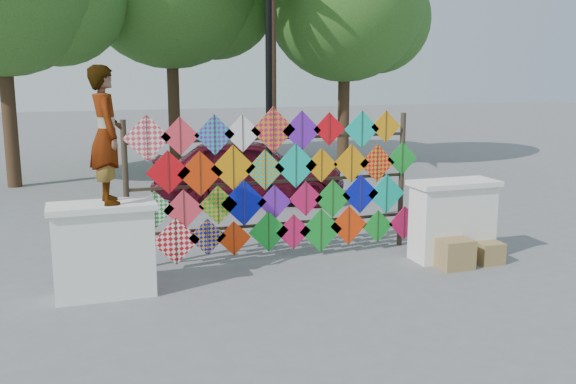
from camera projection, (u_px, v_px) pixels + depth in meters
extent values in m
plane|color=slate|center=(290.00, 271.00, 9.75)|extent=(80.00, 80.00, 0.00)
cube|color=white|center=(104.00, 253.00, 8.60)|extent=(1.30, 0.55, 1.20)
cube|color=white|center=(102.00, 206.00, 8.48)|extent=(1.40, 0.65, 0.08)
cube|color=white|center=(452.00, 222.00, 10.30)|extent=(1.30, 0.55, 1.20)
cube|color=white|center=(454.00, 183.00, 10.18)|extent=(1.40, 0.65, 0.08)
cylinder|color=#32271B|center=(126.00, 197.00, 9.55)|extent=(0.09, 0.09, 2.30)
cylinder|color=#32271B|center=(401.00, 180.00, 11.00)|extent=(0.09, 0.09, 2.30)
cube|color=#32271B|center=(274.00, 224.00, 10.39)|extent=(4.60, 0.04, 0.04)
cube|color=#32271B|center=(273.00, 182.00, 10.26)|extent=(4.60, 0.04, 0.04)
cube|color=#32271B|center=(273.00, 138.00, 10.12)|extent=(4.60, 0.04, 0.04)
cube|color=white|center=(147.00, 138.00, 9.43)|extent=(0.71, 0.01, 0.71)
cube|color=#32271B|center=(147.00, 138.00, 9.42)|extent=(0.01, 0.01, 0.69)
cube|color=#F93649|center=(180.00, 136.00, 9.59)|extent=(0.59, 0.01, 0.59)
cube|color=#32271B|center=(180.00, 136.00, 9.57)|extent=(0.01, 0.01, 0.58)
cube|color=#6A19BD|center=(215.00, 135.00, 9.75)|extent=(0.63, 0.01, 0.63)
cube|color=#32271B|center=(215.00, 135.00, 9.74)|extent=(0.01, 0.01, 0.62)
cube|color=white|center=(243.00, 133.00, 9.89)|extent=(0.59, 0.01, 0.59)
cube|color=#32271B|center=(243.00, 133.00, 9.88)|extent=(0.01, 0.01, 0.58)
cube|color=orange|center=(273.00, 130.00, 10.03)|extent=(0.73, 0.01, 0.73)
cube|color=#32271B|center=(273.00, 130.00, 10.02)|extent=(0.01, 0.01, 0.72)
cube|color=#6A19BD|center=(302.00, 131.00, 10.19)|extent=(0.65, 0.01, 0.65)
cube|color=#32271B|center=(302.00, 131.00, 10.18)|extent=(0.01, 0.01, 0.64)
cube|color=red|center=(329.00, 129.00, 10.34)|extent=(0.55, 0.01, 0.55)
cube|color=#32271B|center=(330.00, 129.00, 10.32)|extent=(0.01, 0.01, 0.54)
cube|color=#0CC1A4|center=(362.00, 129.00, 10.52)|extent=(0.63, 0.01, 0.63)
cube|color=#32271B|center=(362.00, 129.00, 10.51)|extent=(0.01, 0.01, 0.61)
cube|color=orange|center=(386.00, 127.00, 10.65)|extent=(0.54, 0.01, 0.54)
cube|color=#32271B|center=(386.00, 127.00, 10.64)|extent=(0.01, 0.01, 0.54)
cube|color=red|center=(168.00, 172.00, 9.59)|extent=(0.67, 0.01, 0.67)
cube|color=#32271B|center=(168.00, 172.00, 9.57)|extent=(0.01, 0.01, 0.66)
cube|color=#EA3307|center=(200.00, 174.00, 9.75)|extent=(0.70, 0.01, 0.70)
cube|color=#32271B|center=(200.00, 174.00, 9.73)|extent=(0.01, 0.01, 0.69)
cube|color=orange|center=(233.00, 168.00, 9.90)|extent=(0.72, 0.01, 0.72)
cube|color=#32271B|center=(233.00, 168.00, 9.89)|extent=(0.01, 0.01, 0.70)
cube|color=#0CC1A4|center=(265.00, 170.00, 10.07)|extent=(0.65, 0.01, 0.65)
cube|color=#32271B|center=(265.00, 170.00, 10.06)|extent=(0.01, 0.01, 0.63)
cube|color=#0CC1A4|center=(296.00, 166.00, 10.22)|extent=(0.72, 0.01, 0.72)
cube|color=#32271B|center=(296.00, 166.00, 10.21)|extent=(0.01, 0.01, 0.71)
cube|color=orange|center=(322.00, 165.00, 10.36)|extent=(0.56, 0.01, 0.56)
cube|color=#32271B|center=(322.00, 165.00, 10.35)|extent=(0.01, 0.01, 0.55)
cube|color=orange|center=(351.00, 163.00, 10.53)|extent=(0.64, 0.01, 0.64)
cube|color=#32271B|center=(352.00, 163.00, 10.52)|extent=(0.01, 0.01, 0.63)
cube|color=red|center=(377.00, 163.00, 10.68)|extent=(0.64, 0.01, 0.64)
cube|color=#32271B|center=(378.00, 163.00, 10.67)|extent=(0.01, 0.01, 0.63)
cube|color=#129427|center=(402.00, 158.00, 10.81)|extent=(0.56, 0.01, 0.56)
cube|color=#32271B|center=(402.00, 159.00, 10.80)|extent=(0.01, 0.01, 0.55)
cube|color=white|center=(155.00, 210.00, 9.58)|extent=(0.58, 0.01, 0.58)
cube|color=#32271B|center=(155.00, 210.00, 9.57)|extent=(0.01, 0.01, 0.57)
cube|color=#F93649|center=(184.00, 210.00, 9.72)|extent=(0.63, 0.01, 0.63)
cube|color=#32271B|center=(184.00, 210.00, 9.71)|extent=(0.01, 0.01, 0.62)
cube|color=#129427|center=(218.00, 205.00, 9.88)|extent=(0.62, 0.01, 0.62)
cube|color=#32271B|center=(218.00, 205.00, 9.87)|extent=(0.01, 0.01, 0.61)
cube|color=#070FAE|center=(244.00, 203.00, 10.01)|extent=(0.74, 0.01, 0.74)
cube|color=#32271B|center=(244.00, 203.00, 10.00)|extent=(0.01, 0.01, 0.72)
cube|color=#6A19BD|center=(275.00, 202.00, 10.18)|extent=(0.57, 0.01, 0.57)
cube|color=#32271B|center=(275.00, 203.00, 10.16)|extent=(0.01, 0.01, 0.56)
cube|color=#CC134D|center=(306.00, 199.00, 10.34)|extent=(0.58, 0.01, 0.58)
cube|color=#32271B|center=(306.00, 199.00, 10.33)|extent=(0.01, 0.01, 0.57)
cube|color=#129427|center=(333.00, 199.00, 10.49)|extent=(0.64, 0.01, 0.64)
cube|color=#32271B|center=(333.00, 199.00, 10.48)|extent=(0.01, 0.01, 0.62)
cube|color=#070FAE|center=(360.00, 194.00, 10.64)|extent=(0.66, 0.01, 0.66)
cube|color=#32271B|center=(361.00, 194.00, 10.63)|extent=(0.01, 0.01, 0.65)
cube|color=#0CC1A4|center=(386.00, 194.00, 10.79)|extent=(0.68, 0.01, 0.68)
cube|color=#32271B|center=(387.00, 194.00, 10.78)|extent=(0.01, 0.01, 0.66)
cube|color=red|center=(176.00, 241.00, 9.73)|extent=(0.74, 0.01, 0.74)
cube|color=#32271B|center=(176.00, 241.00, 9.72)|extent=(0.01, 0.01, 0.72)
cube|color=orange|center=(207.00, 237.00, 9.88)|extent=(0.59, 0.01, 0.59)
cube|color=#32271B|center=(208.00, 237.00, 9.87)|extent=(0.01, 0.01, 0.58)
cube|color=#EA3307|center=(234.00, 238.00, 10.02)|extent=(0.56, 0.01, 0.56)
cube|color=#32271B|center=(234.00, 238.00, 10.01)|extent=(0.01, 0.01, 0.55)
cube|color=#129427|center=(269.00, 232.00, 10.19)|extent=(0.66, 0.01, 0.66)
cube|color=#32271B|center=(269.00, 232.00, 10.18)|extent=(0.01, 0.01, 0.65)
cube|color=#CC134D|center=(294.00, 232.00, 10.33)|extent=(0.59, 0.01, 0.59)
cube|color=#32271B|center=(294.00, 232.00, 10.32)|extent=(0.01, 0.01, 0.58)
cube|color=#129427|center=(321.00, 230.00, 10.48)|extent=(0.74, 0.01, 0.74)
cube|color=#32271B|center=(321.00, 231.00, 10.47)|extent=(0.01, 0.01, 0.73)
cube|color=#EA3307|center=(349.00, 225.00, 10.63)|extent=(0.67, 0.01, 0.67)
cube|color=#32271B|center=(349.00, 225.00, 10.62)|extent=(0.01, 0.01, 0.65)
cube|color=#129427|center=(378.00, 226.00, 10.81)|extent=(0.56, 0.01, 0.56)
cube|color=#32271B|center=(378.00, 226.00, 10.80)|extent=(0.01, 0.01, 0.55)
cube|color=#CC134D|center=(404.00, 223.00, 10.96)|extent=(0.59, 0.01, 0.59)
cube|color=#32271B|center=(404.00, 223.00, 10.95)|extent=(0.01, 0.01, 0.58)
cylinder|color=#3F2D1B|center=(9.00, 113.00, 16.34)|extent=(0.36, 0.36, 3.85)
cylinder|color=#3F2D1B|center=(174.00, 101.00, 19.59)|extent=(0.36, 0.36, 4.12)
cylinder|color=#3F2D1B|center=(344.00, 109.00, 19.82)|extent=(0.36, 0.36, 3.58)
sphere|color=#1E561B|center=(345.00, 1.00, 19.20)|extent=(4.80, 4.80, 4.80)
sphere|color=#1E561B|center=(377.00, 19.00, 19.95)|extent=(3.36, 3.36, 3.36)
cylinder|color=#3F2D1B|center=(271.00, 79.00, 17.36)|extent=(0.28, 0.28, 5.50)
imported|color=#99999E|center=(106.00, 135.00, 8.33)|extent=(0.50, 0.70, 1.80)
imported|color=#500D1C|center=(249.00, 170.00, 14.72)|extent=(4.67, 2.87, 1.48)
cylinder|color=black|center=(269.00, 122.00, 11.30)|extent=(0.12, 0.12, 4.20)
cube|color=olive|center=(454.00, 253.00, 9.89)|extent=(0.51, 0.46, 0.46)
cube|color=olive|center=(488.00, 253.00, 10.14)|extent=(0.40, 0.37, 0.34)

